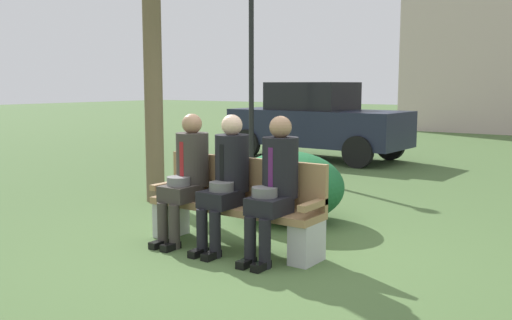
{
  "coord_description": "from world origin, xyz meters",
  "views": [
    {
      "loc": [
        3.06,
        -4.44,
        1.64
      ],
      "look_at": [
        -0.31,
        0.44,
        0.85
      ],
      "focal_mm": 40.16,
      "sensor_mm": 36.0,
      "label": 1
    }
  ],
  "objects": [
    {
      "name": "shrub_near_bench",
      "position": [
        -0.46,
        1.36,
        0.42
      ],
      "size": [
        1.35,
        1.24,
        0.84
      ],
      "primitive_type": "ellipsoid",
      "color": "#1D6032",
      "rests_on": "ground"
    },
    {
      "name": "seated_man_middle",
      "position": [
        -0.34,
        -0.03,
        0.74
      ],
      "size": [
        0.34,
        0.72,
        1.34
      ],
      "color": "black",
      "rests_on": "ground"
    },
    {
      "name": "street_lamp",
      "position": [
        -3.49,
        4.89,
        2.27
      ],
      "size": [
        0.24,
        0.24,
        3.72
      ],
      "color": "black",
      "rests_on": "ground"
    },
    {
      "name": "seated_man_right",
      "position": [
        0.23,
        -0.03,
        0.75
      ],
      "size": [
        0.34,
        0.72,
        1.35
      ],
      "color": "black",
      "rests_on": "ground"
    },
    {
      "name": "ground_plane",
      "position": [
        0.0,
        0.0,
        0.0
      ],
      "size": [
        80.0,
        80.0,
        0.0
      ],
      "primitive_type": "plane",
      "color": "#4A6837"
    },
    {
      "name": "parked_car_near",
      "position": [
        -2.98,
        6.67,
        0.84
      ],
      "size": [
        3.95,
        1.82,
        1.68
      ],
      "color": "#1E2338",
      "rests_on": "ground"
    },
    {
      "name": "park_bench",
      "position": [
        -0.31,
        0.1,
        0.42
      ],
      "size": [
        1.89,
        0.44,
        0.9
      ],
      "color": "#99754C",
      "rests_on": "ground"
    },
    {
      "name": "seated_man_left",
      "position": [
        -0.86,
        -0.03,
        0.74
      ],
      "size": [
        0.34,
        0.72,
        1.33
      ],
      "color": "#38332D",
      "rests_on": "ground"
    }
  ]
}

